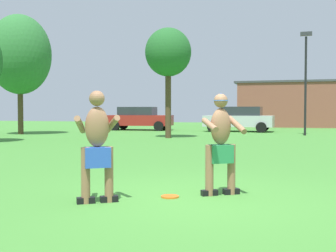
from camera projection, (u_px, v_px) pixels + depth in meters
The scene contains 10 objects.
ground_plane at pixel (199, 199), 6.51m from camera, with size 80.00×80.00×0.00m, color #428433.
player_with_cap at pixel (221, 140), 6.78m from camera, with size 0.76×0.77×1.63m.
player_in_blue at pixel (97, 144), 6.21m from camera, with size 0.74×0.78×1.64m.
frisbee at pixel (170, 197), 6.62m from camera, with size 0.28×0.28×0.03m, color orange.
car_red_mid_lot at pixel (140, 118), 29.03m from camera, with size 4.42×2.29×1.58m.
car_silver_far_end at pixel (240, 119), 26.94m from camera, with size 4.35×2.13×1.58m.
lamp_post at pixel (306, 72), 22.71m from camera, with size 0.60×0.24×5.53m.
outbuilding_behind_lot at pixel (323, 104), 34.25m from camera, with size 13.74×4.46×3.69m.
tree_behind_players at pixel (20, 55), 23.83m from camera, with size 3.47×3.47×6.71m.
tree_near_building at pixel (168, 53), 20.64m from camera, with size 2.24×2.24×5.35m.
Camera 1 is at (1.40, -6.33, 1.36)m, focal length 45.52 mm.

